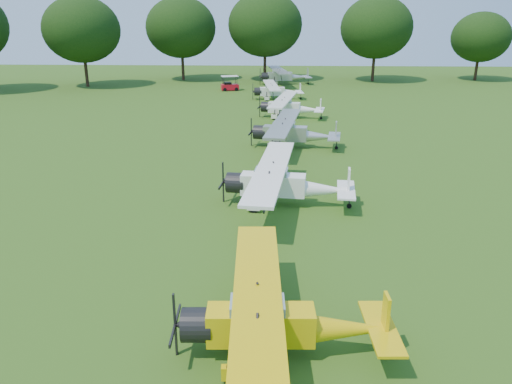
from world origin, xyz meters
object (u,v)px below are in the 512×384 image
(aircraft_2, at_px, (278,320))
(aircraft_6, at_px, (276,90))
(aircraft_3, at_px, (283,182))
(aircraft_5, at_px, (289,106))
(golf_cart, at_px, (229,86))
(aircraft_4, at_px, (292,131))
(aircraft_7, at_px, (283,75))

(aircraft_2, height_order, aircraft_6, aircraft_2)
(aircraft_3, distance_m, aircraft_6, 35.07)
(aircraft_2, height_order, aircraft_5, aircraft_2)
(aircraft_6, relative_size, golf_cart, 3.86)
(aircraft_2, height_order, golf_cart, aircraft_2)
(aircraft_3, relative_size, aircraft_4, 1.03)
(aircraft_5, height_order, aircraft_6, aircraft_5)
(aircraft_7, bearing_deg, aircraft_3, -99.38)
(aircraft_3, distance_m, aircraft_4, 12.27)
(aircraft_5, bearing_deg, aircraft_7, 100.20)
(aircraft_3, height_order, aircraft_5, aircraft_3)
(aircraft_3, bearing_deg, aircraft_6, 96.86)
(aircraft_6, bearing_deg, aircraft_4, -92.79)
(aircraft_3, bearing_deg, aircraft_5, 94.08)
(aircraft_4, xyz_separation_m, aircraft_5, (0.02, 11.50, -0.09))
(aircraft_6, bearing_deg, aircraft_2, -95.76)
(aircraft_6, bearing_deg, aircraft_3, -95.20)
(aircraft_4, bearing_deg, aircraft_7, 98.26)
(aircraft_3, bearing_deg, aircraft_7, 95.43)
(aircraft_2, distance_m, aircraft_7, 61.04)
(golf_cart, bearing_deg, aircraft_7, 25.90)
(aircraft_7, xyz_separation_m, golf_cart, (-7.25, -6.39, -0.72))
(aircraft_2, distance_m, aircraft_4, 24.74)
(aircraft_7, bearing_deg, golf_cart, -147.41)
(aircraft_5, relative_size, golf_cart, 4.07)
(aircraft_3, bearing_deg, aircraft_2, -85.28)
(aircraft_4, distance_m, aircraft_7, 36.31)
(aircraft_3, relative_size, aircraft_7, 0.95)
(aircraft_5, bearing_deg, golf_cart, 121.79)
(aircraft_2, distance_m, golf_cart, 55.03)
(aircraft_3, xyz_separation_m, aircraft_4, (0.77, 12.25, -0.04))
(aircraft_4, height_order, aircraft_5, aircraft_4)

